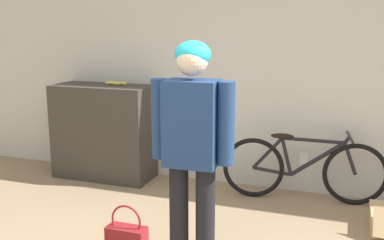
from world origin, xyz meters
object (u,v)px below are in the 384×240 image
person (192,137)px  handbag (127,237)px  bicycle (303,168)px  banana (116,83)px

person → handbag: person is taller
person → bicycle: size_ratio=1.02×
person → bicycle: person is taller
person → banana: 2.14m
bicycle → handbag: bearing=-135.2°
person → handbag: bearing=171.5°
handbag → person: bearing=-6.9°
person → banana: person is taller
person → bicycle: bearing=66.9°
bicycle → handbag: bicycle is taller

